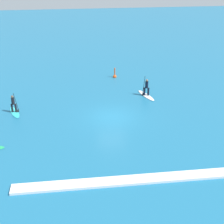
# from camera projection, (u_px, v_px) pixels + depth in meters

# --- Properties ---
(ground_plane) EXTENTS (120.00, 120.00, 0.00)m
(ground_plane) POSITION_uv_depth(u_px,v_px,m) (112.00, 117.00, 28.86)
(ground_plane) COLOR #1E6B93
(ground_plane) RESTS_ON ground
(surfer_on_white_board) EXTENTS (1.53, 2.98, 2.12)m
(surfer_on_white_board) POSITION_uv_depth(u_px,v_px,m) (146.00, 91.00, 32.83)
(surfer_on_white_board) COLOR white
(surfer_on_white_board) RESTS_ON ground_plane
(surfer_on_teal_board) EXTENTS (1.51, 2.61, 2.00)m
(surfer_on_teal_board) POSITION_uv_depth(u_px,v_px,m) (14.00, 108.00, 29.43)
(surfer_on_teal_board) COLOR #33C6CC
(surfer_on_teal_board) RESTS_ON ground_plane
(marker_buoy) EXTENTS (0.43, 0.43, 1.26)m
(marker_buoy) POSITION_uv_depth(u_px,v_px,m) (115.00, 76.00, 37.73)
(marker_buoy) COLOR #E55119
(marker_buoy) RESTS_ON ground_plane
(wave_crest) EXTENTS (14.95, 0.90, 0.18)m
(wave_crest) POSITION_uv_depth(u_px,v_px,m) (129.00, 180.00, 20.78)
(wave_crest) COLOR white
(wave_crest) RESTS_ON ground_plane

